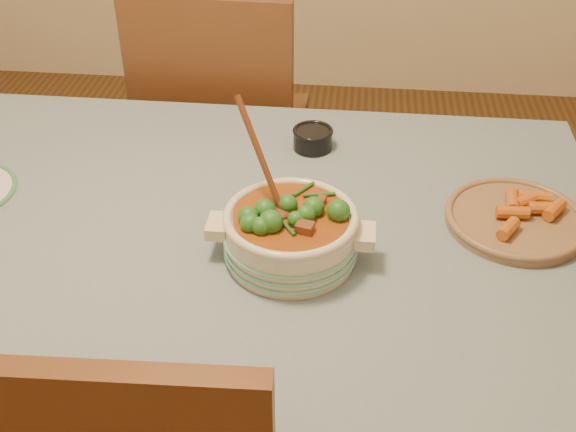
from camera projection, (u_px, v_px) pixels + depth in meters
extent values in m
cube|color=brown|center=(201.00, 239.00, 1.49)|extent=(1.60, 1.00, 0.05)
cube|color=gray|center=(200.00, 228.00, 1.48)|extent=(1.68, 1.08, 0.01)
cylinder|color=brown|center=(501.00, 268.00, 2.00)|extent=(0.07, 0.07, 0.70)
cylinder|color=beige|center=(291.00, 237.00, 1.37)|extent=(0.25, 0.25, 0.10)
torus|color=beige|center=(291.00, 217.00, 1.34)|extent=(0.25, 0.25, 0.02)
cube|color=beige|center=(365.00, 236.00, 1.35)|extent=(0.04, 0.07, 0.02)
cube|color=beige|center=(218.00, 226.00, 1.37)|extent=(0.04, 0.07, 0.02)
cylinder|color=#964415|center=(291.00, 219.00, 1.34)|extent=(0.22, 0.22, 0.02)
cylinder|color=black|center=(313.00, 139.00, 1.72)|extent=(0.12, 0.12, 0.05)
torus|color=black|center=(313.00, 131.00, 1.70)|extent=(0.10, 0.10, 0.01)
cylinder|color=black|center=(313.00, 134.00, 1.71)|extent=(0.08, 0.08, 0.01)
cylinder|color=#836748|center=(515.00, 221.00, 1.47)|extent=(0.35, 0.35, 0.02)
torus|color=#836748|center=(516.00, 217.00, 1.47)|extent=(0.29, 0.29, 0.02)
cube|color=brown|center=(229.00, 128.00, 2.33)|extent=(0.48, 0.48, 0.04)
cube|color=brown|center=(209.00, 85.00, 2.01)|extent=(0.47, 0.06, 0.50)
cylinder|color=brown|center=(297.00, 165.00, 2.62)|extent=(0.04, 0.04, 0.50)
cylinder|color=brown|center=(189.00, 158.00, 2.66)|extent=(0.04, 0.04, 0.50)
cylinder|color=brown|center=(282.00, 232.00, 2.29)|extent=(0.04, 0.04, 0.50)
cylinder|color=brown|center=(159.00, 222.00, 2.34)|extent=(0.04, 0.04, 0.50)
cylinder|color=brown|center=(563.00, 370.00, 1.86)|extent=(0.04, 0.04, 0.45)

